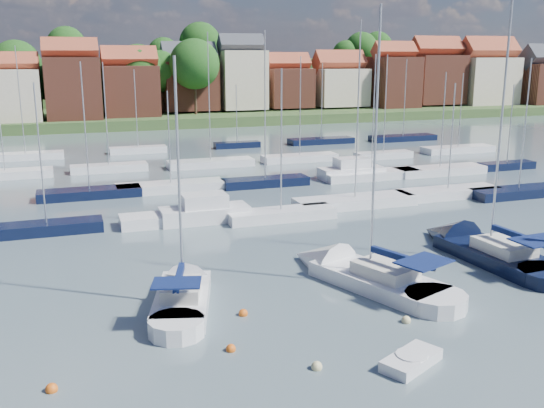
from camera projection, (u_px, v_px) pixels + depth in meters
name	position (u px, v px, depth m)	size (l,w,h in m)	color
ground	(212.00, 173.00, 68.16)	(260.00, 260.00, 0.00)	#4C5F68
sailboat_left	(184.00, 293.00, 32.65)	(5.34, 10.56, 13.94)	silver
sailboat_centre	(356.00, 274.00, 35.60)	(7.53, 12.77, 16.83)	silver
sailboat_navy	(477.00, 249.00, 40.22)	(4.36, 13.28, 18.03)	black
tender	(411.00, 360.00, 25.69)	(3.22, 2.53, 0.63)	silver
buoy_a	(52.00, 391.00, 23.78)	(0.49, 0.49, 0.49)	#D85914
buoy_b	(317.00, 369.00, 25.49)	(0.48, 0.48, 0.48)	beige
buoy_c	(231.00, 351.00, 27.04)	(0.45, 0.45, 0.45)	#D85914
buoy_d	(406.00, 322.00, 29.93)	(0.47, 0.47, 0.47)	beige
buoy_e	(396.00, 257.00, 39.65)	(0.50, 0.50, 0.50)	#D85914
buoy_g	(243.00, 315.00, 30.75)	(0.47, 0.47, 0.47)	#D85914
marina_field	(240.00, 176.00, 64.20)	(79.62, 41.41, 15.93)	silver
far_shore_town	(135.00, 89.00, 152.90)	(212.46, 90.00, 22.27)	#425B2D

